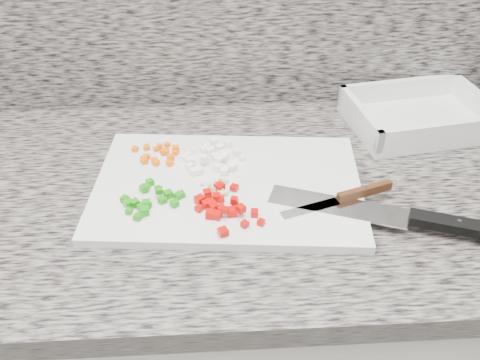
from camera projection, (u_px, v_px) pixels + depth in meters
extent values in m
cube|color=white|center=(209.00, 347.00, 1.23)|extent=(3.92, 0.62, 0.86)
cube|color=slate|center=(201.00, 194.00, 0.96)|extent=(3.96, 0.64, 0.04)
cube|color=silver|center=(228.00, 186.00, 0.93)|extent=(0.49, 0.35, 0.02)
cube|color=#ED6105|center=(159.00, 147.00, 1.01)|extent=(0.01, 0.01, 0.01)
cube|color=#ED6105|center=(135.00, 149.00, 1.01)|extent=(0.01, 0.01, 0.01)
cube|color=#ED6105|center=(147.00, 147.00, 1.01)|extent=(0.01, 0.01, 0.01)
cube|color=#ED6105|center=(155.00, 160.00, 0.98)|extent=(0.01, 0.01, 0.01)
cube|color=#ED6105|center=(147.00, 156.00, 0.99)|extent=(0.01, 0.01, 0.01)
cube|color=#ED6105|center=(145.00, 158.00, 0.98)|extent=(0.02, 0.02, 0.01)
cube|color=#ED6105|center=(176.00, 148.00, 1.01)|extent=(0.01, 0.01, 0.01)
cube|color=#ED6105|center=(156.00, 149.00, 1.01)|extent=(0.01, 0.01, 0.01)
cube|color=#ED6105|center=(165.00, 152.00, 1.00)|extent=(0.01, 0.01, 0.01)
cube|color=#ED6105|center=(156.00, 163.00, 0.97)|extent=(0.01, 0.01, 0.01)
cube|color=#ED6105|center=(171.00, 158.00, 0.98)|extent=(0.02, 0.02, 0.01)
cube|color=#ED6105|center=(170.00, 163.00, 0.97)|extent=(0.01, 0.01, 0.01)
cube|color=#ED6105|center=(167.00, 145.00, 1.02)|extent=(0.01, 0.01, 0.01)
cube|color=#ED6105|center=(144.00, 161.00, 0.97)|extent=(0.01, 0.01, 0.01)
cube|color=#ED6105|center=(175.00, 149.00, 1.01)|extent=(0.01, 0.01, 0.01)
cube|color=#ED6105|center=(176.00, 153.00, 1.00)|extent=(0.01, 0.01, 0.01)
cube|color=#ED6105|center=(164.00, 152.00, 1.00)|extent=(0.02, 0.02, 0.01)
cube|color=white|center=(207.00, 146.00, 1.01)|extent=(0.02, 0.02, 0.01)
cube|color=white|center=(242.00, 158.00, 0.98)|extent=(0.01, 0.01, 0.01)
cube|color=white|center=(204.00, 158.00, 0.96)|extent=(0.01, 0.01, 0.01)
cube|color=white|center=(220.00, 148.00, 1.01)|extent=(0.02, 0.02, 0.01)
cube|color=white|center=(216.00, 157.00, 0.98)|extent=(0.02, 0.02, 0.01)
cube|color=white|center=(219.00, 160.00, 0.96)|extent=(0.02, 0.02, 0.01)
cube|color=white|center=(190.00, 161.00, 0.97)|extent=(0.02, 0.02, 0.01)
cube|color=white|center=(204.00, 150.00, 1.00)|extent=(0.02, 0.02, 0.01)
cube|color=white|center=(184.00, 157.00, 0.98)|extent=(0.01, 0.01, 0.01)
cube|color=white|center=(190.00, 166.00, 0.96)|extent=(0.02, 0.02, 0.01)
cube|color=white|center=(219.00, 167.00, 0.96)|extent=(0.02, 0.02, 0.01)
cube|color=white|center=(224.00, 169.00, 0.95)|extent=(0.02, 0.02, 0.01)
cube|color=white|center=(225.00, 171.00, 0.95)|extent=(0.02, 0.02, 0.01)
cube|color=white|center=(227.00, 155.00, 0.99)|extent=(0.01, 0.01, 0.01)
cube|color=white|center=(188.00, 155.00, 0.99)|extent=(0.01, 0.01, 0.01)
cube|color=white|center=(210.00, 150.00, 1.00)|extent=(0.02, 0.02, 0.01)
cube|color=white|center=(220.00, 161.00, 0.97)|extent=(0.01, 0.01, 0.01)
cube|color=white|center=(228.00, 143.00, 1.02)|extent=(0.02, 0.02, 0.01)
cube|color=white|center=(199.00, 170.00, 0.95)|extent=(0.02, 0.02, 0.01)
cube|color=white|center=(237.00, 152.00, 1.00)|extent=(0.02, 0.02, 0.01)
cube|color=white|center=(222.00, 153.00, 0.99)|extent=(0.02, 0.02, 0.01)
cube|color=white|center=(214.00, 142.00, 1.02)|extent=(0.02, 0.02, 0.01)
cube|color=white|center=(223.00, 158.00, 0.96)|extent=(0.02, 0.02, 0.01)
cube|color=white|center=(205.00, 161.00, 0.97)|extent=(0.02, 0.02, 0.01)
cube|color=white|center=(194.00, 172.00, 0.95)|extent=(0.02, 0.02, 0.01)
cube|color=white|center=(194.00, 151.00, 1.00)|extent=(0.01, 0.01, 0.01)
cube|color=white|center=(232.00, 167.00, 0.96)|extent=(0.02, 0.02, 0.01)
cube|color=#197F0B|center=(147.00, 205.00, 0.87)|extent=(0.02, 0.02, 0.01)
cube|color=#197F0B|center=(129.00, 211.00, 0.86)|extent=(0.01, 0.01, 0.01)
cube|color=#197F0B|center=(158.00, 188.00, 0.91)|extent=(0.01, 0.01, 0.01)
cube|color=#197F0B|center=(138.00, 217.00, 0.85)|extent=(0.01, 0.01, 0.01)
cube|color=#197F0B|center=(143.00, 213.00, 0.86)|extent=(0.01, 0.01, 0.01)
cube|color=#197F0B|center=(146.00, 204.00, 0.87)|extent=(0.01, 0.01, 0.01)
cube|color=#197F0B|center=(162.00, 200.00, 0.88)|extent=(0.01, 0.01, 0.01)
cube|color=#197F0B|center=(174.00, 204.00, 0.88)|extent=(0.01, 0.01, 0.01)
cube|color=#197F0B|center=(145.00, 211.00, 0.86)|extent=(0.01, 0.01, 0.01)
cube|color=#197F0B|center=(174.00, 203.00, 0.88)|extent=(0.02, 0.02, 0.01)
cube|color=#197F0B|center=(142.00, 207.00, 0.87)|extent=(0.02, 0.02, 0.01)
cube|color=#197F0B|center=(125.00, 199.00, 0.88)|extent=(0.02, 0.02, 0.01)
cube|color=#197F0B|center=(128.00, 203.00, 0.87)|extent=(0.02, 0.02, 0.01)
cube|color=#197F0B|center=(150.00, 182.00, 0.92)|extent=(0.02, 0.02, 0.01)
cube|color=#197F0B|center=(144.00, 188.00, 0.91)|extent=(0.02, 0.02, 0.01)
cube|color=#197F0B|center=(145.00, 188.00, 0.91)|extent=(0.02, 0.02, 0.01)
cube|color=#197F0B|center=(178.00, 195.00, 0.89)|extent=(0.02, 0.02, 0.01)
cube|color=#197F0B|center=(159.00, 190.00, 0.89)|extent=(0.01, 0.01, 0.01)
cube|color=#197F0B|center=(164.00, 200.00, 0.88)|extent=(0.01, 0.01, 0.01)
cube|color=#197F0B|center=(181.00, 194.00, 0.90)|extent=(0.01, 0.01, 0.01)
cube|color=#197F0B|center=(168.00, 194.00, 0.89)|extent=(0.02, 0.02, 0.01)
cube|color=#197F0B|center=(135.00, 203.00, 0.88)|extent=(0.02, 0.02, 0.01)
cube|color=#BE0602|center=(207.00, 193.00, 0.90)|extent=(0.02, 0.02, 0.01)
cube|color=#BE0602|center=(199.00, 208.00, 0.87)|extent=(0.02, 0.02, 0.01)
cube|color=#BE0602|center=(221.00, 187.00, 0.91)|extent=(0.01, 0.01, 0.01)
cube|color=#BE0602|center=(211.00, 203.00, 0.88)|extent=(0.02, 0.02, 0.01)
cube|color=#BE0602|center=(223.00, 232.00, 0.82)|extent=(0.02, 0.02, 0.01)
cube|color=#BE0602|center=(200.00, 200.00, 0.88)|extent=(0.02, 0.02, 0.01)
cube|color=#BE0602|center=(261.00, 222.00, 0.84)|extent=(0.01, 0.01, 0.01)
cube|color=#BE0602|center=(234.00, 187.00, 0.91)|extent=(0.02, 0.02, 0.01)
cube|color=#BE0602|center=(221.00, 199.00, 0.89)|extent=(0.01, 0.01, 0.01)
cube|color=#BE0602|center=(219.00, 187.00, 0.91)|extent=(0.02, 0.02, 0.01)
cube|color=#BE0602|center=(206.00, 204.00, 0.87)|extent=(0.02, 0.02, 0.01)
cube|color=#BE0602|center=(255.00, 213.00, 0.86)|extent=(0.01, 0.01, 0.01)
cube|color=#BE0602|center=(245.00, 224.00, 0.84)|extent=(0.01, 0.01, 0.01)
cube|color=#BE0602|center=(210.00, 214.00, 0.85)|extent=(0.02, 0.02, 0.01)
cube|color=#BE0602|center=(225.00, 210.00, 0.85)|extent=(0.01, 0.01, 0.01)
cube|color=#BE0602|center=(232.00, 212.00, 0.86)|extent=(0.02, 0.02, 0.01)
cube|color=#BE0602|center=(217.00, 215.00, 0.85)|extent=(0.02, 0.02, 0.01)
cube|color=#BE0602|center=(241.00, 209.00, 0.85)|extent=(0.02, 0.02, 0.01)
cube|color=#BE0602|center=(217.00, 197.00, 0.89)|extent=(0.01, 0.01, 0.01)
cube|color=#BE0602|center=(221.00, 208.00, 0.86)|extent=(0.02, 0.02, 0.01)
cube|color=#BE0602|center=(235.00, 203.00, 0.88)|extent=(0.01, 0.01, 0.01)
cube|color=#BE0602|center=(214.00, 207.00, 0.87)|extent=(0.02, 0.02, 0.01)
cube|color=#BE0602|center=(234.00, 200.00, 0.87)|extent=(0.01, 0.01, 0.01)
cube|color=beige|center=(209.00, 191.00, 0.90)|extent=(0.01, 0.01, 0.01)
cube|color=beige|center=(222.00, 179.00, 0.93)|extent=(0.01, 0.01, 0.01)
cube|color=beige|center=(202.00, 184.00, 0.92)|extent=(0.01, 0.01, 0.01)
cube|color=beige|center=(221.00, 189.00, 0.91)|extent=(0.01, 0.01, 0.01)
cube|color=beige|center=(211.00, 185.00, 0.92)|extent=(0.01, 0.01, 0.01)
cube|color=beige|center=(215.00, 188.00, 0.91)|extent=(0.01, 0.01, 0.01)
cube|color=beige|center=(214.00, 188.00, 0.91)|extent=(0.01, 0.01, 0.01)
cube|color=beige|center=(226.00, 193.00, 0.90)|extent=(0.01, 0.01, 0.01)
cube|color=beige|center=(220.00, 191.00, 0.90)|extent=(0.01, 0.01, 0.01)
cube|color=beige|center=(221.00, 195.00, 0.90)|extent=(0.01, 0.01, 0.01)
cube|color=beige|center=(226.00, 181.00, 0.93)|extent=(0.01, 0.01, 0.01)
cube|color=beige|center=(213.00, 185.00, 0.92)|extent=(0.01, 0.01, 0.01)
cube|color=beige|center=(217.00, 182.00, 0.93)|extent=(0.01, 0.01, 0.01)
cube|color=white|center=(338.00, 206.00, 0.88)|extent=(0.23, 0.13, 0.00)
cube|color=black|center=(458.00, 225.00, 0.83)|extent=(0.15, 0.08, 0.02)
cylinder|color=white|center=(459.00, 221.00, 0.82)|extent=(0.01, 0.01, 0.00)
cube|color=white|center=(310.00, 209.00, 0.87)|extent=(0.10, 0.05, 0.00)
cube|color=#412410|center=(365.00, 191.00, 0.90)|extent=(0.10, 0.04, 0.02)
cylinder|color=white|center=(365.00, 187.00, 0.89)|extent=(0.01, 0.01, 0.00)
cube|color=silver|center=(418.00, 122.00, 1.11)|extent=(0.31, 0.24, 0.01)
cube|color=silver|center=(400.00, 89.00, 1.17)|extent=(0.28, 0.06, 0.04)
cube|color=silver|center=(444.00, 133.00, 1.02)|extent=(0.28, 0.06, 0.04)
cube|color=silver|center=(478.00, 103.00, 1.12)|extent=(0.05, 0.20, 0.04)
cube|color=silver|center=(360.00, 117.00, 1.07)|extent=(0.05, 0.20, 0.04)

